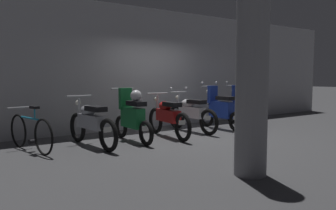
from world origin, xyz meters
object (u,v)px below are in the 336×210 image
Objects in this scene: motorbike_slot_0 at (91,123)px; bicycle at (30,133)px; motorbike_slot_1 at (132,116)px; support_pillar at (252,60)px; motorbike_slot_2 at (168,117)px; motorbike_slot_3 at (191,113)px; motorbike_slot_4 at (220,110)px; motorbike_slot_5 at (243,108)px.

bicycle is (-1.12, 0.25, -0.13)m from motorbike_slot_0.
support_pillar is at bearing -87.00° from motorbike_slot_1.
motorbike_slot_1 is (0.95, -0.01, 0.08)m from motorbike_slot_0.
motorbike_slot_2 is at bearing -0.33° from motorbike_slot_0.
motorbike_slot_2 is 1.00× the size of motorbike_slot_3.
bicycle is (-3.96, -0.03, -0.13)m from motorbike_slot_3.
motorbike_slot_3 is at bearing 8.70° from motorbike_slot_1.
motorbike_slot_2 is at bearing -4.92° from bicycle.
motorbike_slot_1 reaches higher than motorbike_slot_0.
motorbike_slot_1 reaches higher than motorbike_slot_3.
motorbike_slot_2 is 3.04m from bicycle.
motorbike_slot_3 is 0.95m from motorbike_slot_4.
support_pillar is (-1.72, -3.51, 1.17)m from motorbike_slot_3.
support_pillar reaches higher than motorbike_slot_3.
motorbike_slot_4 reaches higher than motorbike_slot_2.
motorbike_slot_4 is 1.01× the size of motorbike_slot_5.
support_pillar is (-3.62, -3.48, 1.13)m from motorbike_slot_5.
bicycle is 4.33m from support_pillar.
motorbike_slot_3 is at bearing 175.09° from motorbike_slot_4.
motorbike_slot_2 is at bearing -0.25° from motorbike_slot_1.
motorbike_slot_0 is 2.85m from motorbike_slot_3.
motorbike_slot_4 is (1.89, 0.21, 0.04)m from motorbike_slot_2.
motorbike_slot_5 reaches higher than motorbike_slot_2.
motorbike_slot_5 is at bearing -0.76° from motorbike_slot_3.
support_pillar is at bearing -70.89° from motorbike_slot_0.
motorbike_slot_1 is 1.00× the size of motorbike_slot_4.
motorbike_slot_0 is 1.16× the size of motorbike_slot_1.
motorbike_slot_5 is (4.74, 0.26, 0.04)m from motorbike_slot_0.
motorbike_slot_3 is at bearing 0.48° from bicycle.
motorbike_slot_0 is 1.15× the size of bicycle.
motorbike_slot_5 reaches higher than motorbike_slot_1.
motorbike_slot_0 is 0.95m from motorbike_slot_1.
support_pillar reaches higher than bicycle.
motorbike_slot_4 is 0.99× the size of bicycle.
bicycle is (-3.02, 0.26, -0.13)m from motorbike_slot_2.
motorbike_slot_4 reaches higher than motorbike_slot_3.
motorbike_slot_0 is 4.75m from motorbike_slot_5.
bicycle is (-4.91, 0.05, -0.17)m from motorbike_slot_4.
motorbike_slot_3 reaches higher than motorbike_slot_2.
motorbike_slot_5 is 0.98× the size of bicycle.
bicycle is at bearing 179.44° from motorbike_slot_4.
motorbike_slot_1 is 1.01× the size of motorbike_slot_5.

